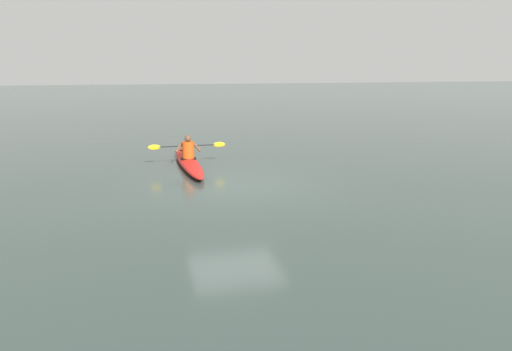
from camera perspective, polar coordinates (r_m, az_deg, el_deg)
name	(u,v)px	position (r m, az deg, el deg)	size (l,w,h in m)	color
ground_plane	(235,185)	(13.04, -2.57, -1.10)	(160.00, 160.00, 0.00)	#384742
kayak	(188,162)	(15.55, -8.05, 1.60)	(0.69, 5.08, 0.29)	red
kayaker	(188,148)	(15.44, -8.08, 3.22)	(2.49, 0.44, 0.74)	#E04C14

